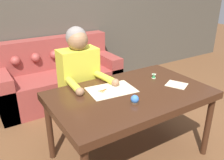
% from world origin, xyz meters
% --- Properties ---
extents(ground_plane, '(16.00, 16.00, 0.00)m').
position_xyz_m(ground_plane, '(0.00, 0.00, 0.00)').
color(ground_plane, brown).
extents(wall_back, '(8.00, 0.06, 2.60)m').
position_xyz_m(wall_back, '(0.00, 2.08, 1.30)').
color(wall_back, '#474238').
rests_on(wall_back, ground_plane).
extents(dining_table, '(1.48, 0.91, 0.73)m').
position_xyz_m(dining_table, '(-0.10, 0.07, 0.66)').
color(dining_table, '#381E11').
rests_on(dining_table, ground_plane).
extents(couch, '(1.77, 0.76, 0.91)m').
position_xyz_m(couch, '(-0.23, 1.70, 0.32)').
color(couch, brown).
rests_on(couch, ground_plane).
extents(person, '(0.46, 0.61, 1.26)m').
position_xyz_m(person, '(-0.34, 0.67, 0.65)').
color(person, '#33281E').
rests_on(person, ground_plane).
extents(pattern_paper_main, '(0.47, 0.35, 0.00)m').
position_xyz_m(pattern_paper_main, '(-0.23, 0.20, 0.73)').
color(pattern_paper_main, beige).
rests_on(pattern_paper_main, dining_table).
extents(pattern_paper_offcut, '(0.24, 0.25, 0.00)m').
position_xyz_m(pattern_paper_offcut, '(0.38, -0.04, 0.73)').
color(pattern_paper_offcut, beige).
rests_on(pattern_paper_offcut, dining_table).
extents(scissors, '(0.20, 0.10, 0.01)m').
position_xyz_m(scissors, '(-0.29, 0.23, 0.73)').
color(scissors, silver).
rests_on(scissors, dining_table).
extents(thread_spool, '(0.04, 0.04, 0.05)m').
position_xyz_m(thread_spool, '(0.31, 0.21, 0.75)').
color(thread_spool, '#338C4C').
rests_on(thread_spool, dining_table).
extents(pin_cushion, '(0.07, 0.07, 0.07)m').
position_xyz_m(pin_cushion, '(-0.20, -0.12, 0.76)').
color(pin_cushion, '#4C3828').
rests_on(pin_cushion, dining_table).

